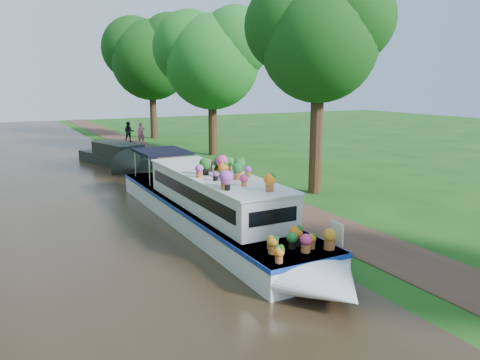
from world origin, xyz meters
The scene contains 11 objects.
ground centered at (0.00, 0.00, 0.00)m, with size 100.00×100.00×0.00m, color #154411.
canal_water centered at (-6.00, 0.00, 0.01)m, with size 10.00×100.00×0.02m, color black.
towpath centered at (1.20, 0.00, 0.01)m, with size 2.20×100.00×0.03m, color #432B1F.
plant_boat centered at (-2.25, 0.15, 0.85)m, with size 2.29×13.52×2.24m.
tree_near_overhang centered at (3.79, 3.06, 6.60)m, with size 5.52×5.28×8.99m.
tree_near_mid centered at (4.48, 15.08, 6.44)m, with size 6.90×6.60×9.40m.
tree_near_far centered at (3.98, 26.09, 7.05)m, with size 7.59×7.26×10.30m.
second_boat centered at (-2.06, 13.81, 0.53)m, with size 3.32×7.03×1.29m.
pedestrian_pink centered at (1.84, 22.40, 0.87)m, with size 0.61×0.40×1.67m, color #D35787.
pedestrian_dark centered at (1.29, 23.91, 0.85)m, with size 0.79×0.62×1.63m, color black.
verge_plant centered at (-0.60, -1.59, 0.23)m, with size 0.41×0.35×0.45m, color #1F661E.
Camera 1 is at (-8.30, -12.90, 4.67)m, focal length 35.00 mm.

